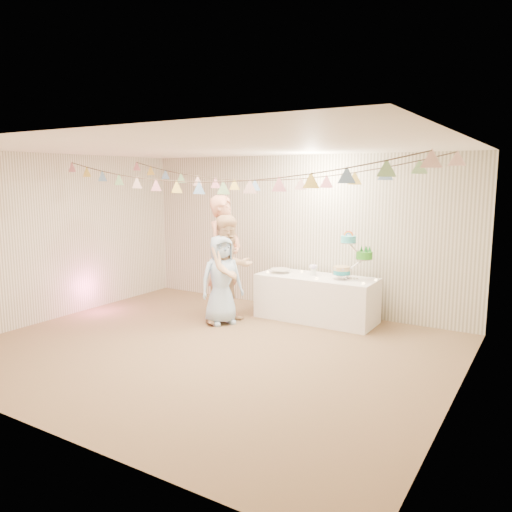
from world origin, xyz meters
The scene contains 24 objects.
floor centered at (0.00, 0.00, 0.00)m, with size 6.00×6.00×0.00m, color brown.
ceiling centered at (0.00, 0.00, 2.60)m, with size 6.00×6.00×0.00m, color white.
back_wall centered at (0.00, 2.50, 1.30)m, with size 6.00×6.00×0.00m, color silver.
front_wall centered at (0.00, -2.50, 1.30)m, with size 6.00×6.00×0.00m, color silver.
left_wall centered at (-3.00, 0.00, 1.30)m, with size 5.00×5.00×0.00m, color silver.
right_wall centered at (3.00, 0.00, 1.30)m, with size 5.00×5.00×0.00m, color silver.
table centered at (0.60, 1.98, 0.35)m, with size 1.87×0.75×0.70m, color white.
cake_stand centered at (1.15, 2.03, 1.09)m, with size 0.62×0.36×0.69m, color silver, non-canonical shape.
cake_bottom centered at (1.00, 1.97, 0.84)m, with size 0.31×0.31×0.15m, color teal, non-canonical shape.
cake_middle centered at (1.33, 2.12, 1.11)m, with size 0.27×0.27×0.22m, color #2A8E1F, non-canonical shape.
cake_top_tier centered at (1.09, 2.00, 1.38)m, with size 0.25×0.25×0.19m, color #44CDD8, non-canonical shape.
platter centered at (-0.03, 1.93, 0.76)m, with size 0.32×0.32×0.02m, color white.
posy centered at (0.51, 2.03, 0.84)m, with size 0.15×0.15×0.18m, color white, non-canonical shape.
person_adult_a centered at (-0.72, 1.35, 0.98)m, with size 0.71×0.47×1.96m, color tan.
person_adult_b centered at (-0.50, 1.16, 0.84)m, with size 0.81×0.63×1.67m, color tan.
person_child centered at (-0.57, 1.05, 0.69)m, with size 0.67×0.44×1.37m, color #A1C2E4.
bunting_back centered at (0.00, 1.10, 2.35)m, with size 5.60×1.10×0.40m, color pink, non-canonical shape.
bunting_front centered at (0.00, -0.20, 2.32)m, with size 5.60×0.90×0.36m, color #72A5E5, non-canonical shape.
tealight_0 centered at (-0.20, 1.83, 0.72)m, with size 0.04×0.04×0.03m, color #FFD88C.
tealight_1 centered at (0.25, 2.16, 0.72)m, with size 0.04×0.04×0.03m, color #FFD88C.
tealight_2 centered at (0.70, 1.76, 0.72)m, with size 0.04×0.04×0.03m, color #FFD88C.
tealight_3 centered at (0.95, 2.20, 0.72)m, with size 0.04×0.04×0.03m, color #FFD88C.
tealight_4 centered at (1.42, 1.80, 0.72)m, with size 0.04×0.04×0.03m, color #FFD88C.
tealight_5 centered at (1.50, 2.13, 0.72)m, with size 0.04×0.04×0.03m, color #FFD88C.
Camera 1 is at (3.77, -5.06, 2.24)m, focal length 35.00 mm.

